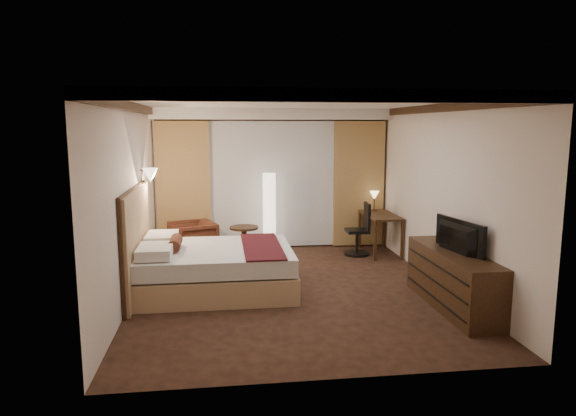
{
  "coord_description": "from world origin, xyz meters",
  "views": [
    {
      "loc": [
        -1.01,
        -7.2,
        2.37
      ],
      "look_at": [
        0.0,
        0.4,
        1.15
      ],
      "focal_mm": 32.0,
      "sensor_mm": 36.0,
      "label": 1
    }
  ],
  "objects": [
    {
      "name": "crown_molding",
      "position": [
        0.0,
        0.0,
        2.64
      ],
      "size": [
        4.5,
        5.5,
        0.12
      ],
      "primitive_type": null,
      "color": "black",
      "rests_on": "ceiling"
    },
    {
      "name": "office_chair",
      "position": [
        1.49,
        1.88,
        0.49
      ],
      "size": [
        0.49,
        0.49,
        0.98
      ],
      "primitive_type": null,
      "rotation": [
        0.0,
        0.0,
        -0.03
      ],
      "color": "black",
      "rests_on": "floor"
    },
    {
      "name": "left_wall",
      "position": [
        -2.25,
        0.0,
        1.35
      ],
      "size": [
        0.02,
        5.5,
        2.7
      ],
      "primitive_type": "cube",
      "color": "white",
      "rests_on": "floor"
    },
    {
      "name": "television",
      "position": [
        1.97,
        -1.03,
        1.05
      ],
      "size": [
        0.73,
        1.09,
        0.13
      ],
      "primitive_type": "imported",
      "rotation": [
        0.0,
        0.0,
        1.73
      ],
      "color": "black",
      "rests_on": "dresser"
    },
    {
      "name": "curtain_right_drape",
      "position": [
        1.7,
        2.61,
        1.25
      ],
      "size": [
        1.0,
        0.14,
        2.45
      ],
      "primitive_type": "cube",
      "color": "tan",
      "rests_on": "back_wall"
    },
    {
      "name": "wall_sconce",
      "position": [
        -2.09,
        0.98,
        1.62
      ],
      "size": [
        0.24,
        0.24,
        0.24
      ],
      "primitive_type": null,
      "color": "white",
      "rests_on": "left_wall"
    },
    {
      "name": "side_table",
      "position": [
        -0.6,
        1.95,
        0.29
      ],
      "size": [
        0.52,
        0.52,
        0.58
      ],
      "primitive_type": null,
      "color": "black",
      "rests_on": "floor"
    },
    {
      "name": "armchair",
      "position": [
        -1.53,
        1.95,
        0.38
      ],
      "size": [
        0.91,
        0.93,
        0.76
      ],
      "primitive_type": "imported",
      "rotation": [
        0.0,
        0.0,
        -1.21
      ],
      "color": "#451C14",
      "rests_on": "floor"
    },
    {
      "name": "ceiling",
      "position": [
        0.0,
        0.0,
        2.7
      ],
      "size": [
        4.5,
        5.5,
        0.01
      ],
      "primitive_type": "cube",
      "color": "white",
      "rests_on": "back_wall"
    },
    {
      "name": "desk",
      "position": [
        1.95,
        1.93,
        0.38
      ],
      "size": [
        0.55,
        1.13,
        0.75
      ],
      "primitive_type": null,
      "color": "black",
      "rests_on": "floor"
    },
    {
      "name": "back_wall",
      "position": [
        0.0,
        2.75,
        1.35
      ],
      "size": [
        4.5,
        0.02,
        2.7
      ],
      "primitive_type": "cube",
      "color": "white",
      "rests_on": "floor"
    },
    {
      "name": "headboard",
      "position": [
        -2.2,
        0.11,
        0.75
      ],
      "size": [
        0.12,
        2.02,
        1.5
      ],
      "primitive_type": null,
      "color": "tan",
      "rests_on": "floor"
    },
    {
      "name": "floor",
      "position": [
        0.0,
        0.0,
        0.0
      ],
      "size": [
        4.5,
        5.5,
        0.01
      ],
      "primitive_type": "cube",
      "color": "black",
      "rests_on": "ground"
    },
    {
      "name": "soffit",
      "position": [
        0.0,
        2.5,
        2.6
      ],
      "size": [
        4.5,
        0.5,
        0.2
      ],
      "primitive_type": "cube",
      "color": "white",
      "rests_on": "ceiling"
    },
    {
      "name": "curtain_left_drape",
      "position": [
        -1.7,
        2.61,
        1.25
      ],
      "size": [
        1.0,
        0.14,
        2.45
      ],
      "primitive_type": "cube",
      "color": "tan",
      "rests_on": "back_wall"
    },
    {
      "name": "dresser",
      "position": [
        2.0,
        -1.03,
        0.38
      ],
      "size": [
        0.5,
        1.95,
        0.76
      ],
      "primitive_type": null,
      "color": "black",
      "rests_on": "floor"
    },
    {
      "name": "bed",
      "position": [
        -1.09,
        0.11,
        0.32
      ],
      "size": [
        2.21,
        1.72,
        0.65
      ],
      "primitive_type": null,
      "color": "white",
      "rests_on": "floor"
    },
    {
      "name": "right_wall",
      "position": [
        2.25,
        0.0,
        1.35
      ],
      "size": [
        0.02,
        5.5,
        2.7
      ],
      "primitive_type": "cube",
      "color": "white",
      "rests_on": "floor"
    },
    {
      "name": "desk_lamp",
      "position": [
        1.95,
        2.35,
        0.92
      ],
      "size": [
        0.18,
        0.18,
        0.34
      ],
      "primitive_type": null,
      "color": "#FFD899",
      "rests_on": "desk"
    },
    {
      "name": "curtain_sheer",
      "position": [
        0.0,
        2.67,
        1.25
      ],
      "size": [
        2.48,
        0.04,
        2.45
      ],
      "primitive_type": "cube",
      "color": "silver",
      "rests_on": "back_wall"
    },
    {
      "name": "floor_lamp",
      "position": [
        -0.11,
        2.24,
        0.76
      ],
      "size": [
        0.32,
        0.32,
        1.53
      ],
      "primitive_type": null,
      "color": "white",
      "rests_on": "floor"
    }
  ]
}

